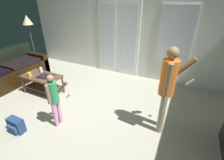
{
  "coord_description": "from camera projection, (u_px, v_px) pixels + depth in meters",
  "views": [
    {
      "loc": [
        1.76,
        -2.08,
        2.2
      ],
      "look_at": [
        0.74,
        0.04,
        0.96
      ],
      "focal_mm": 25.49,
      "sensor_mm": 36.0,
      "label": 1
    }
  ],
  "objects": [
    {
      "name": "laptop_closed",
      "position": [
        45.0,
        76.0,
        3.84
      ],
      "size": [
        0.39,
        0.31,
        0.02
      ],
      "primitive_type": "cube",
      "rotation": [
        0.0,
        0.0,
        0.17
      ],
      "color": "black",
      "rests_on": "coffee_table"
    },
    {
      "name": "ground_plane",
      "position": [
        80.0,
        114.0,
        3.37
      ],
      "size": [
        6.39,
        4.66,
        0.02
      ],
      "primitive_type": "cube",
      "color": "#A5A38F"
    },
    {
      "name": "floor_lamp",
      "position": [
        28.0,
        23.0,
        5.02
      ],
      "size": [
        0.31,
        0.31,
        1.69
      ],
      "color": "#352A20",
      "rests_on": "ground_plane"
    },
    {
      "name": "cup_by_laptop",
      "position": [
        41.0,
        70.0,
        4.05
      ],
      "size": [
        0.07,
        0.07,
        0.12
      ],
      "primitive_type": "cylinder",
      "color": "white",
      "rests_on": "coffee_table"
    },
    {
      "name": "coffee_table",
      "position": [
        42.0,
        80.0,
        3.96
      ],
      "size": [
        0.96,
        0.51,
        0.48
      ],
      "color": "brown",
      "rests_on": "ground_plane"
    },
    {
      "name": "cup_near_edge",
      "position": [
        30.0,
        74.0,
        3.83
      ],
      "size": [
        0.08,
        0.08,
        0.1
      ],
      "primitive_type": "cylinder",
      "color": "gold",
      "rests_on": "coffee_table"
    },
    {
      "name": "wall_back_with_doors",
      "position": [
        124.0,
        34.0,
        4.59
      ],
      "size": [
        6.39,
        0.09,
        2.55
      ],
      "color": "silver",
      "rests_on": "ground_plane"
    },
    {
      "name": "backpack",
      "position": [
        16.0,
        125.0,
        2.87
      ],
      "size": [
        0.3,
        0.18,
        0.28
      ],
      "color": "navy",
      "rests_on": "ground_plane"
    },
    {
      "name": "leather_couch",
      "position": [
        5.0,
        74.0,
        4.37
      ],
      "size": [
        0.9,
        2.28,
        0.88
      ],
      "color": "black",
      "rests_on": "ground_plane"
    },
    {
      "name": "person_adult",
      "position": [
        168.0,
        85.0,
        2.57
      ],
      "size": [
        0.51,
        0.46,
        1.57
      ],
      "color": "tan",
      "rests_on": "ground_plane"
    },
    {
      "name": "person_child",
      "position": [
        54.0,
        97.0,
        2.81
      ],
      "size": [
        0.38,
        0.3,
        1.06
      ],
      "color": "pink",
      "rests_on": "ground_plane"
    }
  ]
}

